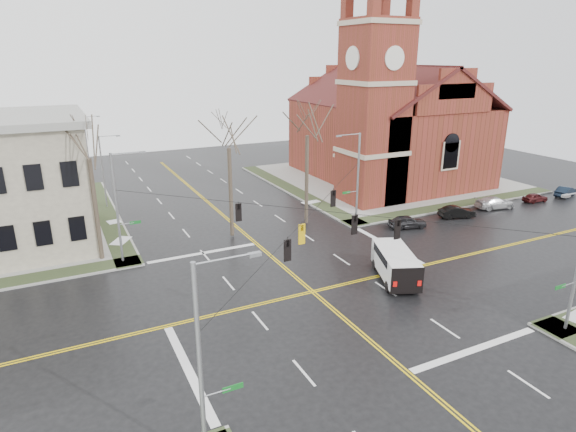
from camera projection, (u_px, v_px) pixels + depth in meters
name	position (u px, v px, depth m)	size (l,w,h in m)	color
ground	(313.00, 292.00, 34.75)	(120.00, 120.00, 0.00)	black
sidewalks	(313.00, 291.00, 34.73)	(80.00, 80.00, 0.17)	gray
road_markings	(313.00, 292.00, 34.75)	(100.00, 100.00, 0.01)	gold
church	(386.00, 118.00, 63.60)	(24.28, 27.48, 27.50)	maroon
signal_pole_ne	(357.00, 175.00, 47.74)	(2.75, 0.22, 9.00)	gray
signal_pole_nw	(119.00, 205.00, 38.20)	(2.75, 0.22, 9.00)	gray
signal_pole_sw	(204.00, 361.00, 18.64)	(2.75, 0.22, 9.00)	gray
span_wires	(314.00, 210.00, 32.80)	(23.02, 23.02, 0.03)	black
traffic_signals	(319.00, 223.00, 32.47)	(8.21, 8.26, 1.30)	black
streetlight_north_a	(104.00, 169.00, 52.66)	(2.30, 0.20, 8.00)	gray
streetlight_north_b	(88.00, 141.00, 69.67)	(2.30, 0.20, 8.00)	gray
cargo_van	(394.00, 262.00, 36.50)	(4.41, 6.38, 2.28)	white
parked_car_a	(407.00, 222.00, 47.49)	(1.52, 3.77, 1.29)	black
parked_car_b	(457.00, 212.00, 50.51)	(1.33, 3.80, 1.25)	black
parked_car_c	(495.00, 203.00, 53.63)	(1.84, 4.52, 1.31)	#B8B8BB
parked_car_d	(535.00, 197.00, 56.07)	(1.27, 3.15, 1.07)	#401213
parked_car_e	(566.00, 191.00, 58.30)	(1.31, 3.76, 1.24)	black
tree_nw_far	(88.00, 151.00, 37.32)	(4.00, 4.00, 12.67)	#382D24
tree_nw_near	(229.00, 142.00, 42.54)	(4.00, 4.00, 12.42)	#382D24
tree_ne	(307.00, 129.00, 45.84)	(4.00, 4.00, 13.23)	#382D24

